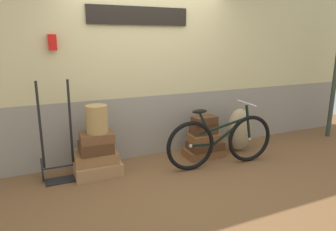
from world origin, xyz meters
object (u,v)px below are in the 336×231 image
Objects in this scene: suitcase_6 at (205,138)px; suitcase_8 at (204,120)px; suitcase_3 at (97,137)px; wicker_basket at (97,119)px; suitcase_4 at (204,152)px; suitcase_0 at (98,168)px; suitcase_7 at (204,128)px; luggage_trolley at (59,157)px; suitcase_1 at (96,157)px; suitcase_5 at (205,146)px; suitcase_2 at (96,147)px; bicycle at (221,141)px; burlap_sack at (239,130)px.

suitcase_8 is (-0.01, 0.01, 0.29)m from suitcase_6.
wicker_basket is (0.01, 0.00, 0.25)m from suitcase_3.
suitcase_0 is at bearing -178.52° from suitcase_4.
suitcase_7 is 0.30× the size of luggage_trolley.
suitcase_3 is 1.17× the size of wicker_basket.
suitcase_1 is at bearing -179.41° from suitcase_6.
suitcase_5 is at bearing -62.32° from suitcase_6.
suitcase_3 is at bearing -53.03° from suitcase_1.
bicycle is (1.70, -0.41, -0.02)m from suitcase_2.
suitcase_3 is 1.66m from suitcase_7.
wicker_basket is at bearing -176.37° from suitcase_7.
suitcase_6 is 0.68× the size of burlap_sack.
luggage_trolley is at bearing 173.49° from suitcase_8.
suitcase_8 is (1.67, -0.04, 0.34)m from suitcase_1.
suitcase_2 is 1.08× the size of suitcase_7.
suitcase_7 is at bearing 2.54° from suitcase_2.
suitcase_0 is 1.73m from suitcase_8.
suitcase_6 is 0.15m from suitcase_7.
suitcase_6 is at bearing 2.44° from suitcase_3.
bicycle reaches higher than suitcase_1.
suitcase_4 is at bearing 107.44° from suitcase_5.
bicycle is (2.17, -0.52, 0.08)m from luggage_trolley.
suitcase_8 is (-0.02, 0.01, 0.41)m from suitcase_5.
suitcase_1 is 1.70m from suitcase_8.
suitcase_7 is 0.24× the size of bicycle.
wicker_basket is 2.34m from burlap_sack.
suitcase_8 is 0.52× the size of burlap_sack.
suitcase_3 is 2.32m from burlap_sack.
bicycle reaches higher than burlap_sack.
luggage_trolley reaches higher than suitcase_2.
luggage_trolley is at bearing 172.20° from suitcase_3.
suitcase_3 is at bearing -179.61° from suitcase_5.
suitcase_7 is at bearing 92.66° from bicycle.
suitcase_6 is 1.21× the size of suitcase_7.
suitcase_0 is 0.45m from suitcase_3.
suitcase_0 is at bearing -10.34° from luggage_trolley.
burlap_sack reaches higher than suitcase_0.
bicycle is at bearing -84.60° from suitcase_7.
suitcase_7 is at bearing 3.23° from suitcase_1.
suitcase_3 is at bearing 179.56° from burlap_sack.
bicycle is (0.02, -0.40, 0.20)m from suitcase_5.
burlap_sack reaches higher than suitcase_8.
suitcase_3 is 1.68m from suitcase_6.
suitcase_3 is 0.71× the size of suitcase_4.
burlap_sack is at bearing -0.46° from wicker_basket.
suitcase_8 reaches higher than suitcase_2.
suitcase_0 is 1.55× the size of suitcase_7.
burlap_sack is (2.32, -0.02, 0.27)m from suitcase_0.
suitcase_3 reaches higher than suitcase_7.
suitcase_1 is 0.43× the size of luggage_trolley.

